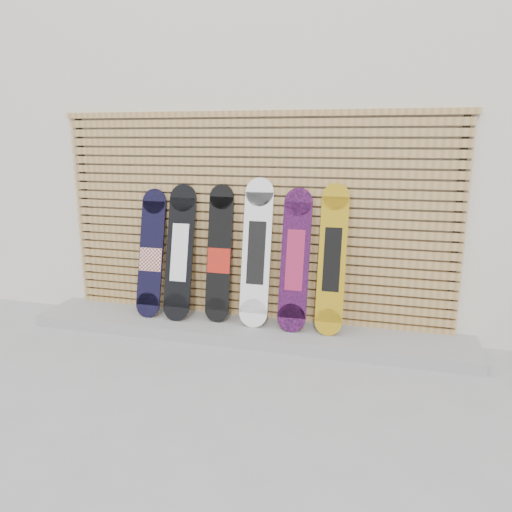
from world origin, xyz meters
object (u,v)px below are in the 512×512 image
object	(u,v)px
snowboard_0	(151,254)
snowboard_1	(180,252)
snowboard_3	(256,253)
snowboard_2	(219,255)
snowboard_4	(295,260)
snowboard_5	(332,260)

from	to	relation	value
snowboard_0	snowboard_1	bearing A→B (deg)	-0.92
snowboard_1	snowboard_3	distance (m)	0.85
snowboard_2	snowboard_3	distance (m)	0.42
snowboard_1	snowboard_4	distance (m)	1.25
snowboard_0	snowboard_4	bearing A→B (deg)	0.11
snowboard_3	snowboard_5	xyz separation A→B (m)	(0.78, -0.01, -0.02)
snowboard_2	snowboard_5	size ratio (longest dim) A/B	0.97
snowboard_1	snowboard_3	bearing A→B (deg)	1.36
snowboard_2	snowboard_1	bearing A→B (deg)	-174.78
snowboard_0	snowboard_1	world-z (taller)	snowboard_1
snowboard_1	snowboard_2	distance (m)	0.43
snowboard_2	snowboard_3	size ratio (longest dim) A/B	0.95
snowboard_0	snowboard_2	world-z (taller)	snowboard_2
snowboard_2	snowboard_3	xyz separation A→B (m)	(0.41, -0.02, 0.05)
snowboard_0	snowboard_4	xyz separation A→B (m)	(1.59, 0.00, 0.04)
snowboard_2	snowboard_4	distance (m)	0.82
snowboard_1	snowboard_4	world-z (taller)	snowboard_1
snowboard_1	snowboard_2	size ratio (longest dim) A/B	1.00
snowboard_0	snowboard_2	size ratio (longest dim) A/B	0.95
snowboard_5	snowboard_1	bearing A→B (deg)	-179.53
snowboard_1	snowboard_5	bearing A→B (deg)	0.47
snowboard_0	snowboard_3	xyz separation A→B (m)	(1.19, 0.01, 0.08)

